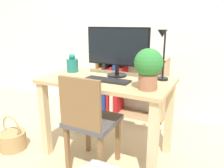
{
  "coord_description": "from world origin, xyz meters",
  "views": [
    {
      "loc": [
        0.88,
        -1.68,
        1.24
      ],
      "look_at": [
        0.0,
        0.1,
        0.68
      ],
      "focal_mm": 35.0,
      "sensor_mm": 36.0,
      "label": 1
    }
  ],
  "objects_px": {
    "keyboard": "(107,80)",
    "bookshelf": "(119,87)",
    "monitor": "(117,48)",
    "vase": "(72,64)",
    "chair": "(89,120)",
    "desk_lamp": "(163,50)",
    "potted_plant": "(148,67)",
    "basket": "(13,139)"
  },
  "relations": [
    {
      "from": "potted_plant",
      "to": "bookshelf",
      "type": "relative_size",
      "value": 0.33
    },
    {
      "from": "chair",
      "to": "potted_plant",
      "type": "bearing_deg",
      "value": 10.83
    },
    {
      "from": "keyboard",
      "to": "bookshelf",
      "type": "height_order",
      "value": "bookshelf"
    },
    {
      "from": "monitor",
      "to": "chair",
      "type": "distance_m",
      "value": 0.69
    },
    {
      "from": "vase",
      "to": "basket",
      "type": "xyz_separation_m",
      "value": [
        -0.45,
        -0.45,
        -0.73
      ]
    },
    {
      "from": "vase",
      "to": "basket",
      "type": "distance_m",
      "value": 0.97
    },
    {
      "from": "potted_plant",
      "to": "keyboard",
      "type": "bearing_deg",
      "value": 168.73
    },
    {
      "from": "keyboard",
      "to": "chair",
      "type": "xyz_separation_m",
      "value": [
        -0.06,
        -0.21,
        -0.29
      ]
    },
    {
      "from": "potted_plant",
      "to": "chair",
      "type": "height_order",
      "value": "potted_plant"
    },
    {
      "from": "chair",
      "to": "bookshelf",
      "type": "xyz_separation_m",
      "value": [
        -0.29,
        1.25,
        -0.09
      ]
    },
    {
      "from": "monitor",
      "to": "keyboard",
      "type": "height_order",
      "value": "monitor"
    },
    {
      "from": "chair",
      "to": "basket",
      "type": "bearing_deg",
      "value": 178.89
    },
    {
      "from": "keyboard",
      "to": "bookshelf",
      "type": "bearing_deg",
      "value": 108.82
    },
    {
      "from": "potted_plant",
      "to": "monitor",
      "type": "bearing_deg",
      "value": 143.96
    },
    {
      "from": "monitor",
      "to": "vase",
      "type": "distance_m",
      "value": 0.51
    },
    {
      "from": "bookshelf",
      "to": "chair",
      "type": "bearing_deg",
      "value": -76.78
    },
    {
      "from": "monitor",
      "to": "basket",
      "type": "distance_m",
      "value": 1.4
    },
    {
      "from": "monitor",
      "to": "chair",
      "type": "xyz_separation_m",
      "value": [
        -0.06,
        -0.41,
        -0.54
      ]
    },
    {
      "from": "monitor",
      "to": "basket",
      "type": "xyz_separation_m",
      "value": [
        -0.93,
        -0.49,
        -0.91
      ]
    },
    {
      "from": "monitor",
      "to": "chair",
      "type": "bearing_deg",
      "value": -98.16
    },
    {
      "from": "desk_lamp",
      "to": "bookshelf",
      "type": "relative_size",
      "value": 0.46
    },
    {
      "from": "vase",
      "to": "potted_plant",
      "type": "height_order",
      "value": "potted_plant"
    },
    {
      "from": "keyboard",
      "to": "desk_lamp",
      "type": "distance_m",
      "value": 0.53
    },
    {
      "from": "keyboard",
      "to": "potted_plant",
      "type": "bearing_deg",
      "value": -11.27
    },
    {
      "from": "bookshelf",
      "to": "keyboard",
      "type": "bearing_deg",
      "value": -71.18
    },
    {
      "from": "monitor",
      "to": "desk_lamp",
      "type": "relative_size",
      "value": 1.4
    },
    {
      "from": "desk_lamp",
      "to": "vase",
      "type": "bearing_deg",
      "value": -178.02
    },
    {
      "from": "keyboard",
      "to": "basket",
      "type": "relative_size",
      "value": 1.14
    },
    {
      "from": "desk_lamp",
      "to": "bookshelf",
      "type": "xyz_separation_m",
      "value": [
        -0.77,
        0.84,
        -0.64
      ]
    },
    {
      "from": "chair",
      "to": "monitor",
      "type": "bearing_deg",
      "value": 75.68
    },
    {
      "from": "potted_plant",
      "to": "chair",
      "type": "bearing_deg",
      "value": -163.01
    },
    {
      "from": "desk_lamp",
      "to": "potted_plant",
      "type": "bearing_deg",
      "value": -97.12
    },
    {
      "from": "vase",
      "to": "bookshelf",
      "type": "bearing_deg",
      "value": 81.75
    },
    {
      "from": "monitor",
      "to": "potted_plant",
      "type": "bearing_deg",
      "value": -36.04
    },
    {
      "from": "vase",
      "to": "potted_plant",
      "type": "bearing_deg",
      "value": -15.53
    },
    {
      "from": "vase",
      "to": "chair",
      "type": "bearing_deg",
      "value": -41.75
    },
    {
      "from": "monitor",
      "to": "chair",
      "type": "height_order",
      "value": "monitor"
    },
    {
      "from": "chair",
      "to": "bookshelf",
      "type": "distance_m",
      "value": 1.29
    },
    {
      "from": "bookshelf",
      "to": "vase",
      "type": "bearing_deg",
      "value": -98.25
    },
    {
      "from": "keyboard",
      "to": "potted_plant",
      "type": "xyz_separation_m",
      "value": [
        0.38,
        -0.08,
        0.17
      ]
    },
    {
      "from": "desk_lamp",
      "to": "keyboard",
      "type": "bearing_deg",
      "value": -154.95
    },
    {
      "from": "keyboard",
      "to": "bookshelf",
      "type": "relative_size",
      "value": 0.43
    }
  ]
}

